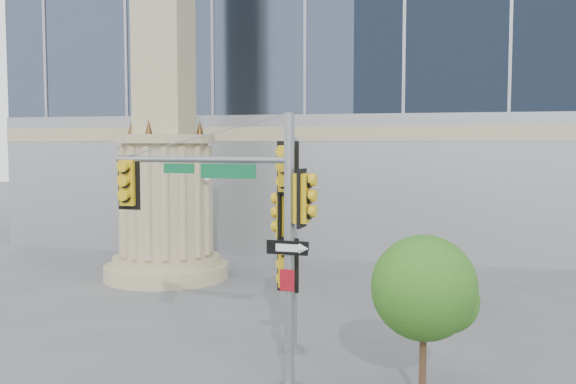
# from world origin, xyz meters

# --- Properties ---
(ground) EXTENTS (120.00, 120.00, 0.00)m
(ground) POSITION_xyz_m (0.00, 0.00, 0.00)
(ground) COLOR #545456
(ground) RESTS_ON ground
(monument) EXTENTS (4.40, 4.40, 16.60)m
(monument) POSITION_xyz_m (-6.00, 9.00, 5.52)
(monument) COLOR tan
(monument) RESTS_ON ground
(main_signal_pole) EXTENTS (4.14, 0.73, 5.35)m
(main_signal_pole) POSITION_xyz_m (-0.33, -0.18, 3.32)
(main_signal_pole) COLOR slate
(main_signal_pole) RESTS_ON ground
(secondary_signal_pole) EXTENTS (0.84, 0.79, 4.91)m
(secondary_signal_pole) POSITION_xyz_m (0.11, 1.91, 2.88)
(secondary_signal_pole) COLOR slate
(secondary_signal_pole) RESTS_ON ground
(street_tree) EXTENTS (1.99, 1.95, 3.10)m
(street_tree) POSITION_xyz_m (3.20, -0.19, 2.04)
(street_tree) COLOR tan
(street_tree) RESTS_ON ground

